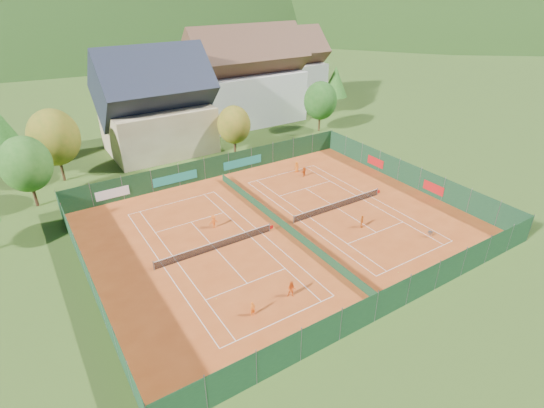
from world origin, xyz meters
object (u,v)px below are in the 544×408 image
Objects in this scene: player_left_mid at (292,289)px; player_left_near at (253,309)px; hotel_block_a at (246,82)px; player_right_far_a at (297,167)px; ball_hopper at (430,233)px; player_right_far_b at (304,172)px; hotel_block_b at (284,71)px; chalet at (156,109)px; player_left_far at (213,221)px; player_right_near at (362,221)px.

player_left_near is at bearing -143.19° from player_left_mid.
player_right_far_a is (-5.90, -24.62, -6.61)m from hotel_block_a.
hotel_block_a reaches higher than ball_hopper.
player_left_near is 27.91m from player_right_far_b.
hotel_block_b is at bearing -121.85° from player_right_far_a.
player_left_mid is at bearing -93.81° from chalet.
hotel_block_a reaches higher than player_left_near.
player_left_near is at bearing 75.72° from player_left_far.
chalet is 0.75× the size of hotel_block_a.
player_right_far_b reaches higher than player_left_near.
chalet is 11.77× the size of player_right_far_b.
chalet is 10.95× the size of player_right_near.
chalet reaches higher than player_right_far_b.
player_left_mid is (-2.66, -39.98, -5.84)m from chalet.
hotel_block_b is at bearing 21.06° from player_right_near.
player_left_far is (-3.31, -26.01, -5.86)m from chalet.
player_left_near is 3.98m from player_left_mid.
chalet is at bearing 110.58° from ball_hopper.
player_left_mid is 13.98m from player_left_far.
player_right_far_a is at bearing -156.88° from player_left_far.
player_right_near is at bearing 61.41° from player_right_far_b.
hotel_block_a is 15.69× the size of player_right_far_b.
player_left_mid is at bearing 33.31° from player_right_far_b.
hotel_block_b is 12.70× the size of player_left_near.
chalet is 43.25m from ball_hopper.
chalet is 41.15m from player_left_near.
chalet is 36.71m from player_right_near.
hotel_block_a is at bearing 17.53° from chalet.
hotel_block_a is 42.15m from player_right_near.
player_left_mid is at bearing 91.57° from player_left_far.
player_left_near is at bearing -99.37° from chalet.
hotel_block_a is 46.76m from ball_hopper.
player_left_far is 16.22m from player_right_near.
player_right_far_a reaches higher than player_right_far_b.
player_right_far_b is at bearing 85.07° from player_left_mid.
hotel_block_a reaches higher than chalet.
player_left_near is at bearing -119.03° from hotel_block_a.
player_right_far_b is at bearing 95.76° from ball_hopper.
hotel_block_b is 38.66m from player_right_far_a.
player_left_far is 18.00m from player_right_far_a.
player_left_near is (-25.63, -46.18, -6.70)m from hotel_block_a.
player_left_far is at bearing 68.40° from player_left_near.
hotel_block_b is 11.68× the size of player_right_near.
ball_hopper is 0.52× the size of player_right_far_a.
ball_hopper is 0.54× the size of player_right_near.
hotel_block_b is at bearing 45.38° from player_left_near.
player_left_mid is 1.14× the size of player_right_far_b.
hotel_block_a is 27.00× the size of ball_hopper.
ball_hopper is (15.05, -40.09, -6.07)m from chalet.
player_left_far is (-22.31, -32.01, -6.62)m from hotel_block_a.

